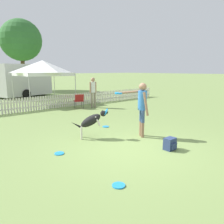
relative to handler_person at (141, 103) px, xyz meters
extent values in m
plane|color=olive|center=(-1.00, -0.53, -1.09)|extent=(240.00, 240.00, 0.00)
cylinder|color=#8C664C|center=(-0.03, -0.11, -0.85)|extent=(0.11, 0.11, 0.49)
cylinder|color=#334C7A|center=(-0.03, -0.11, -0.41)|extent=(0.12, 0.12, 0.40)
cylinder|color=#8C664C|center=(0.08, 0.06, -0.85)|extent=(0.11, 0.11, 0.49)
cylinder|color=#334C7A|center=(0.08, 0.06, -0.41)|extent=(0.12, 0.12, 0.40)
cylinder|color=#3372BF|center=(0.03, -0.03, 0.09)|extent=(0.39, 0.39, 0.61)
sphere|color=#8C664C|center=(0.03, -0.03, 0.52)|extent=(0.24, 0.24, 0.24)
cylinder|color=#8C664C|center=(-0.05, -0.23, 0.01)|extent=(0.15, 0.22, 0.74)
cylinder|color=#8C664C|center=(-0.16, 0.35, 0.33)|extent=(0.61, 0.54, 0.14)
cylinder|color=#1E8CD8|center=(-0.44, 0.59, 0.29)|extent=(0.25, 0.25, 0.02)
cylinder|color=#1E8CD8|center=(-0.44, 0.59, 0.31)|extent=(0.25, 0.25, 0.02)
ellipsoid|color=black|center=(-1.33, 0.90, -0.52)|extent=(0.78, 0.68, 0.58)
ellipsoid|color=silver|center=(-1.33, 0.90, -0.58)|extent=(0.41, 0.36, 0.28)
sphere|color=black|center=(-1.00, 0.68, -0.31)|extent=(0.18, 0.18, 0.18)
cone|color=black|center=(-0.94, 0.63, -0.26)|extent=(0.19, 0.17, 0.15)
cylinder|color=#1E8CD8|center=(-0.94, 0.63, -0.26)|extent=(0.25, 0.28, 0.23)
cone|color=black|center=(-0.99, 0.74, -0.23)|extent=(0.06, 0.06, 0.08)
cone|color=black|center=(-1.06, 0.65, -0.23)|extent=(0.06, 0.06, 0.08)
cylinder|color=silver|center=(-1.51, 1.16, -0.89)|extent=(0.06, 0.06, 0.40)
cylinder|color=silver|center=(-1.63, 0.98, -0.89)|extent=(0.06, 0.06, 0.40)
cylinder|color=silver|center=(-1.10, 0.87, -0.52)|extent=(0.18, 0.15, 0.31)
cylinder|color=silver|center=(-1.21, 0.70, -0.52)|extent=(0.18, 0.15, 0.31)
cone|color=black|center=(-1.71, 1.16, -0.64)|extent=(0.31, 0.24, 0.23)
cylinder|color=#1E8CD8|center=(-2.73, 0.34, -1.08)|extent=(0.25, 0.25, 0.02)
cylinder|color=#1E8CD8|center=(-0.10, 1.66, -1.08)|extent=(0.25, 0.25, 0.02)
cylinder|color=#1E8CD8|center=(-2.64, -1.82, -1.08)|extent=(0.25, 0.25, 0.02)
cube|color=navy|center=(-0.31, -1.34, -0.93)|extent=(0.31, 0.23, 0.33)
cube|color=navy|center=(-0.31, -1.47, -0.96)|extent=(0.22, 0.04, 0.16)
cube|color=beige|center=(-1.00, 6.76, -0.87)|extent=(19.28, 0.04, 0.06)
cube|color=beige|center=(-1.00, 6.76, -0.56)|extent=(19.28, 0.04, 0.06)
cube|color=beige|center=(-2.40, 6.76, -0.72)|extent=(0.09, 0.02, 0.74)
cube|color=beige|center=(-2.26, 6.76, -0.72)|extent=(0.09, 0.02, 0.74)
cube|color=beige|center=(-2.12, 6.76, -0.72)|extent=(0.09, 0.02, 0.74)
cube|color=beige|center=(-1.98, 6.76, -0.72)|extent=(0.09, 0.02, 0.74)
cube|color=beige|center=(-1.84, 6.76, -0.72)|extent=(0.09, 0.02, 0.74)
cube|color=beige|center=(-1.70, 6.76, -0.72)|extent=(0.09, 0.02, 0.74)
cube|color=beige|center=(-1.56, 6.76, -0.72)|extent=(0.09, 0.02, 0.74)
cube|color=beige|center=(-1.42, 6.76, -0.72)|extent=(0.09, 0.02, 0.74)
cube|color=beige|center=(-1.28, 6.76, -0.72)|extent=(0.09, 0.02, 0.74)
cube|color=beige|center=(-1.14, 6.76, -0.72)|extent=(0.09, 0.02, 0.74)
cube|color=beige|center=(-1.00, 6.76, -0.72)|extent=(0.09, 0.02, 0.74)
cube|color=beige|center=(-0.85, 6.76, -0.72)|extent=(0.09, 0.02, 0.74)
cube|color=beige|center=(-0.71, 6.76, -0.72)|extent=(0.09, 0.02, 0.74)
cube|color=beige|center=(-0.57, 6.76, -0.72)|extent=(0.09, 0.02, 0.74)
cube|color=beige|center=(-0.43, 6.76, -0.72)|extent=(0.09, 0.02, 0.74)
cube|color=beige|center=(-0.29, 6.76, -0.72)|extent=(0.09, 0.02, 0.74)
cube|color=beige|center=(-0.15, 6.76, -0.72)|extent=(0.09, 0.02, 0.74)
cube|color=beige|center=(-0.01, 6.76, -0.72)|extent=(0.09, 0.02, 0.74)
cube|color=beige|center=(0.13, 6.76, -0.72)|extent=(0.09, 0.02, 0.74)
cube|color=beige|center=(0.27, 6.76, -0.72)|extent=(0.09, 0.02, 0.74)
cube|color=beige|center=(0.41, 6.76, -0.72)|extent=(0.09, 0.02, 0.74)
cube|color=beige|center=(0.55, 6.76, -0.72)|extent=(0.09, 0.02, 0.74)
cube|color=beige|center=(0.69, 6.76, -0.72)|extent=(0.09, 0.02, 0.74)
cube|color=beige|center=(0.83, 6.76, -0.72)|extent=(0.09, 0.02, 0.74)
cube|color=beige|center=(0.98, 6.76, -0.72)|extent=(0.09, 0.02, 0.74)
cube|color=beige|center=(1.12, 6.76, -0.72)|extent=(0.09, 0.02, 0.74)
cube|color=beige|center=(1.26, 6.76, -0.72)|extent=(0.09, 0.02, 0.74)
cube|color=beige|center=(1.40, 6.76, -0.72)|extent=(0.09, 0.02, 0.74)
cube|color=beige|center=(1.54, 6.76, -0.72)|extent=(0.09, 0.02, 0.74)
cube|color=beige|center=(1.68, 6.76, -0.72)|extent=(0.09, 0.02, 0.74)
cube|color=beige|center=(1.82, 6.76, -0.72)|extent=(0.09, 0.02, 0.74)
cube|color=beige|center=(1.96, 6.76, -0.72)|extent=(0.09, 0.02, 0.74)
cube|color=beige|center=(2.10, 6.76, -0.72)|extent=(0.09, 0.02, 0.74)
cube|color=beige|center=(2.24, 6.76, -0.72)|extent=(0.09, 0.02, 0.74)
cube|color=beige|center=(2.38, 6.76, -0.72)|extent=(0.09, 0.02, 0.74)
cube|color=beige|center=(2.52, 6.76, -0.72)|extent=(0.09, 0.02, 0.74)
cube|color=beige|center=(2.66, 6.76, -0.72)|extent=(0.09, 0.02, 0.74)
cube|color=beige|center=(2.81, 6.76, -0.72)|extent=(0.09, 0.02, 0.74)
cube|color=beige|center=(2.95, 6.76, -0.72)|extent=(0.09, 0.02, 0.74)
cube|color=beige|center=(3.09, 6.76, -0.72)|extent=(0.09, 0.02, 0.74)
cube|color=beige|center=(3.23, 6.76, -0.72)|extent=(0.09, 0.02, 0.74)
cube|color=beige|center=(3.37, 6.76, -0.72)|extent=(0.09, 0.02, 0.74)
cube|color=beige|center=(3.51, 6.76, -0.72)|extent=(0.09, 0.02, 0.74)
cube|color=beige|center=(3.65, 6.76, -0.72)|extent=(0.09, 0.02, 0.74)
cube|color=beige|center=(3.79, 6.76, -0.72)|extent=(0.09, 0.02, 0.74)
cube|color=beige|center=(3.93, 6.76, -0.72)|extent=(0.09, 0.02, 0.74)
cube|color=beige|center=(4.07, 6.76, -0.72)|extent=(0.09, 0.02, 0.74)
cube|color=beige|center=(4.21, 6.76, -0.72)|extent=(0.09, 0.02, 0.74)
cube|color=beige|center=(4.35, 6.76, -0.72)|extent=(0.09, 0.02, 0.74)
cube|color=beige|center=(4.49, 6.76, -0.72)|extent=(0.09, 0.02, 0.74)
cube|color=beige|center=(4.63, 6.76, -0.72)|extent=(0.09, 0.02, 0.74)
cube|color=beige|center=(4.78, 6.76, -0.72)|extent=(0.09, 0.02, 0.74)
cube|color=beige|center=(4.92, 6.76, -0.72)|extent=(0.09, 0.02, 0.74)
cube|color=beige|center=(5.06, 6.76, -0.72)|extent=(0.09, 0.02, 0.74)
cube|color=beige|center=(5.20, 6.76, -0.72)|extent=(0.09, 0.02, 0.74)
cube|color=beige|center=(5.34, 6.76, -0.72)|extent=(0.09, 0.02, 0.74)
cube|color=beige|center=(5.48, 6.76, -0.72)|extent=(0.09, 0.02, 0.74)
cube|color=beige|center=(5.62, 6.76, -0.72)|extent=(0.09, 0.02, 0.74)
cube|color=beige|center=(5.76, 6.76, -0.72)|extent=(0.09, 0.02, 0.74)
cube|color=beige|center=(5.90, 6.76, -0.72)|extent=(0.09, 0.02, 0.74)
cube|color=beige|center=(6.04, 6.76, -0.72)|extent=(0.09, 0.02, 0.74)
cube|color=beige|center=(6.18, 6.76, -0.72)|extent=(0.09, 0.02, 0.74)
cube|color=beige|center=(6.32, 6.76, -0.72)|extent=(0.09, 0.02, 0.74)
cube|color=beige|center=(6.46, 6.76, -0.72)|extent=(0.09, 0.02, 0.74)
cube|color=beige|center=(6.61, 6.76, -0.72)|extent=(0.09, 0.02, 0.74)
cube|color=beige|center=(6.75, 6.76, -0.72)|extent=(0.09, 0.02, 0.74)
cube|color=beige|center=(6.89, 6.76, -0.72)|extent=(0.09, 0.02, 0.74)
cube|color=beige|center=(7.03, 6.76, -0.72)|extent=(0.09, 0.02, 0.74)
cube|color=beige|center=(7.17, 6.76, -0.72)|extent=(0.09, 0.02, 0.74)
cube|color=beige|center=(7.31, 6.76, -0.72)|extent=(0.09, 0.02, 0.74)
cube|color=beige|center=(7.45, 6.76, -0.72)|extent=(0.09, 0.02, 0.74)
cube|color=beige|center=(7.59, 6.76, -0.72)|extent=(0.09, 0.02, 0.74)
cube|color=beige|center=(7.73, 6.76, -0.72)|extent=(0.09, 0.02, 0.74)
cube|color=beige|center=(7.87, 6.76, -0.72)|extent=(0.09, 0.02, 0.74)
cube|color=beige|center=(8.01, 6.76, -0.72)|extent=(0.09, 0.02, 0.74)
cube|color=beige|center=(8.15, 6.76, -0.72)|extent=(0.09, 0.02, 0.74)
cube|color=beige|center=(8.29, 6.76, -0.72)|extent=(0.09, 0.02, 0.74)
cube|color=beige|center=(8.43, 6.76, -0.72)|extent=(0.09, 0.02, 0.74)
cube|color=beige|center=(8.58, 6.76, -0.72)|extent=(0.09, 0.02, 0.74)
cylinder|color=#333338|center=(1.65, 6.01, -0.89)|extent=(0.02, 0.02, 0.41)
cylinder|color=#333338|center=(1.26, 6.15, -0.89)|extent=(0.02, 0.02, 0.41)
cylinder|color=#333338|center=(1.51, 5.62, -0.89)|extent=(0.02, 0.02, 0.41)
cylinder|color=#333338|center=(1.12, 5.75, -0.89)|extent=(0.02, 0.02, 0.41)
cube|color=maroon|center=(1.38, 5.88, -0.68)|extent=(0.62, 0.62, 0.03)
cube|color=maroon|center=(1.31, 5.68, -0.49)|extent=(0.49, 0.24, 0.39)
cylinder|color=#B2B2B2|center=(-0.77, 7.41, -0.11)|extent=(0.04, 0.04, 1.97)
cylinder|color=#B2B2B2|center=(2.14, 7.41, -0.11)|extent=(0.04, 0.04, 1.97)
cylinder|color=#B2B2B2|center=(-0.77, 10.32, -0.11)|extent=(0.04, 0.04, 1.97)
cylinder|color=#B2B2B2|center=(2.14, 10.32, -0.11)|extent=(0.04, 0.04, 1.97)
cube|color=white|center=(0.69, 8.87, 0.78)|extent=(2.91, 2.91, 0.20)
pyramid|color=white|center=(0.69, 8.87, 1.26)|extent=(2.91, 2.91, 0.75)
cylinder|color=#7A705B|center=(2.22, 5.49, -0.65)|extent=(0.11, 0.11, 0.87)
cylinder|color=#7A705B|center=(2.04, 5.53, -0.65)|extent=(0.11, 0.11, 0.87)
cylinder|color=white|center=(2.13, 5.51, 0.08)|extent=(0.27, 0.27, 0.60)
sphere|color=tan|center=(2.13, 5.51, 0.50)|extent=(0.24, 0.24, 0.24)
cylinder|color=tan|center=(2.30, 5.47, 0.07)|extent=(0.08, 0.08, 0.62)
cylinder|color=tan|center=(1.97, 5.55, 0.07)|extent=(0.08, 0.08, 0.62)
cube|color=#B7B7B7|center=(0.91, 13.47, 0.27)|extent=(4.53, 3.35, 2.41)
cone|color=#3F3F42|center=(3.25, 14.12, -0.84)|extent=(0.82, 0.41, 0.20)
cylinder|color=black|center=(0.11, 14.47, -0.75)|extent=(0.70, 0.35, 0.68)
cylinder|color=black|center=(0.73, 12.21, -0.75)|extent=(0.70, 0.35, 0.68)
cylinder|color=#4C3823|center=(3.04, 19.10, 0.89)|extent=(0.40, 0.40, 3.97)
sphere|color=#2D662D|center=(3.04, 19.10, 4.03)|extent=(4.18, 4.18, 4.18)
camera|label=1|loc=(-5.18, -4.56, 1.03)|focal=35.00mm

